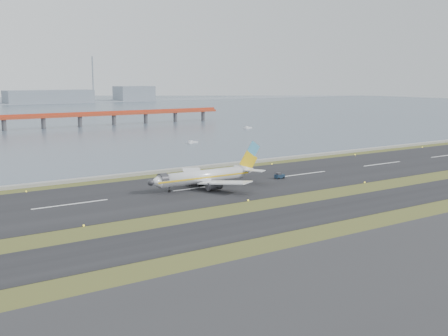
{
  "coord_description": "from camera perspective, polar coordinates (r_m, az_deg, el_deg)",
  "views": [
    {
      "loc": [
        -87.17,
        -107.87,
        32.25
      ],
      "look_at": [
        2.24,
        22.0,
        6.72
      ],
      "focal_mm": 45.0,
      "sensor_mm": 36.0,
      "label": 1
    }
  ],
  "objects": [
    {
      "name": "pushback_tug",
      "position": [
        181.0,
        5.65,
        -0.8
      ],
      "size": [
        3.09,
        1.84,
        1.97
      ],
      "rotation": [
        0.0,
        0.0,
        -0.0
      ],
      "color": "#15263B",
      "rests_on": "ground"
    },
    {
      "name": "seawall",
      "position": [
        191.8,
        -7.01,
        -0.4
      ],
      "size": [
        1000.0,
        2.5,
        1.0
      ],
      "primitive_type": "cube",
      "color": "gray",
      "rests_on": "ground"
    },
    {
      "name": "red_pier",
      "position": [
        374.4,
        -17.9,
        4.93
      ],
      "size": [
        260.0,
        5.0,
        10.2
      ],
      "color": "#B63C1F",
      "rests_on": "ground"
    },
    {
      "name": "runway_strip",
      "position": [
        166.26,
        -2.2,
        -1.97
      ],
      "size": [
        1000.0,
        45.0,
        0.1
      ],
      "primitive_type": "cube",
      "color": "black",
      "rests_on": "ground"
    },
    {
      "name": "workboat_near",
      "position": [
        278.09,
        -3.26,
        2.62
      ],
      "size": [
        6.44,
        3.51,
        1.49
      ],
      "rotation": [
        0.0,
        0.0,
        0.27
      ],
      "color": "silver",
      "rests_on": "ground"
    },
    {
      "name": "workboat_far",
      "position": [
        357.27,
        2.41,
        4.09
      ],
      "size": [
        7.0,
        4.04,
        1.62
      ],
      "rotation": [
        0.0,
        0.0,
        0.31
      ],
      "color": "silver",
      "rests_on": "ground"
    },
    {
      "name": "airliner",
      "position": [
        165.26,
        -1.8,
        -0.84
      ],
      "size": [
        38.52,
        32.89,
        12.8
      ],
      "color": "white",
      "rests_on": "ground"
    },
    {
      "name": "taxiway_strip",
      "position": [
        133.52,
        7.53,
        -4.84
      ],
      "size": [
        1000.0,
        18.0,
        0.1
      ],
      "primitive_type": "cube",
      "color": "black",
      "rests_on": "ground"
    },
    {
      "name": "ground",
      "position": [
        142.39,
        4.29,
        -3.92
      ],
      "size": [
        1000.0,
        1000.0,
        0.0
      ],
      "primitive_type": "plane",
      "color": "#324518",
      "rests_on": "ground"
    }
  ]
}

